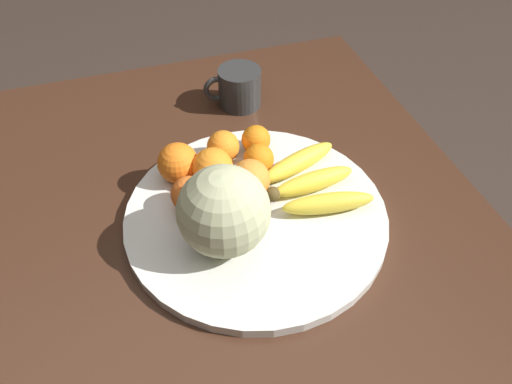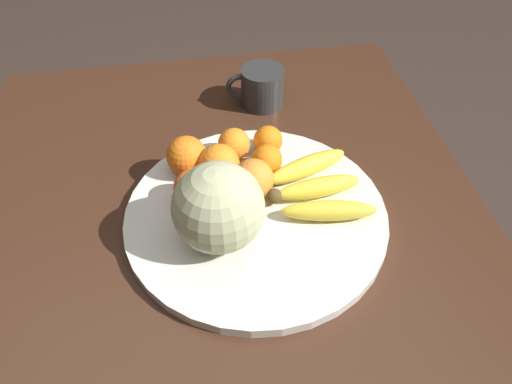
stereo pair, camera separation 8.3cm
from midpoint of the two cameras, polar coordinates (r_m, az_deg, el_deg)
The scene contains 13 objects.
kitchen_table at distance 0.93m, azimuth -4.62°, elevation -11.09°, with size 1.24×0.94×0.76m.
fruit_bowl at distance 0.87m, azimuth -2.72°, elevation -2.83°, with size 0.46×0.46×0.02m.
melon at distance 0.77m, azimuth -6.79°, elevation -2.37°, with size 0.15×0.15×0.15m.
banana_bunch at distance 0.89m, azimuth 3.72°, elevation 1.12°, with size 0.19×0.18×0.04m.
orange_front_left at distance 0.96m, azimuth -2.47°, elevation 5.90°, with size 0.06×0.06×0.06m.
orange_front_right at distance 0.92m, azimuth -11.48°, elevation 3.15°, with size 0.07×0.07×0.07m.
orange_mid_center at distance 0.87m, azimuth -3.44°, elevation 1.31°, with size 0.07×0.07×0.07m.
orange_back_left at distance 0.95m, azimuth -6.29°, elevation 5.07°, with size 0.06×0.06×0.06m.
orange_back_right at distance 0.90m, azimuth -7.37°, elevation 2.65°, with size 0.07×0.07×0.07m.
orange_top_small at distance 0.92m, azimuth -2.27°, elevation 3.67°, with size 0.06×0.06×0.06m.
orange_side_extra at distance 0.86m, azimuth -10.38°, elevation -0.39°, with size 0.06×0.06×0.06m.
produce_tag at distance 0.94m, azimuth -3.78°, elevation 2.14°, with size 0.08×0.07×0.00m.
ceramic_mug at distance 1.12m, azimuth -4.18°, elevation 11.74°, with size 0.09×0.13×0.09m.
Camera 1 is at (-0.50, 0.12, 1.42)m, focal length 35.00 mm.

